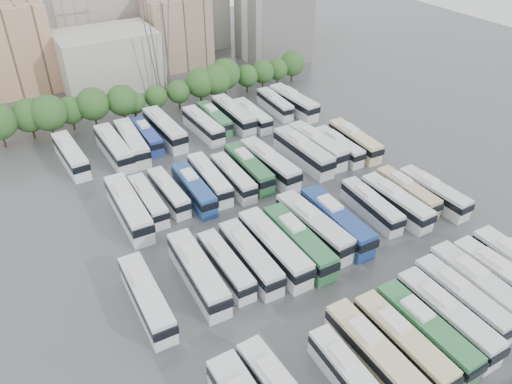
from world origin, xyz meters
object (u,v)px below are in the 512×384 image
bus_r0_s5 (373,353)px  bus_r3_s4 (147,136)px  bus_r2_s4 (194,189)px  bus_r1_s6 (298,242)px  bus_r2_s5 (209,179)px  bus_r2_s13 (355,140)px  bus_r1_s2 (198,272)px  bus_r2_s12 (339,146)px  bus_r1_s7 (313,226)px  bus_r3_s13 (293,102)px  bus_r1_s12 (407,192)px  bus_r0_s9 (461,299)px  bus_r0_s11 (502,278)px  bus_r2_s1 (128,208)px  bus_r3_s12 (275,104)px  bus_r0_s7 (426,331)px  bus_r1_s13 (433,192)px  electricity_pylon (154,3)px  bus_r2_s10 (303,151)px  bus_r1_s5 (274,247)px  bus_r3_s3 (132,142)px  bus_r2_s7 (248,168)px  bus_r3_s5 (165,129)px  bus_r1_s11 (396,202)px  bus_r1_s4 (250,257)px  bus_r1_s3 (226,265)px  bus_r1_s10 (371,205)px  bus_r2_s3 (169,192)px  apartment_tower (274,5)px  bus_r1_s0 (147,298)px  bus_r0_s4 (350,377)px  bus_r3_s7 (203,125)px  bus_r0_s6 (402,343)px  bus_r2_s8 (269,163)px  bus_r0_s10 (479,287)px  bus_r3_s10 (252,115)px  bus_r3_s2 (114,147)px  bus_r3_s9 (233,114)px  bus_r0_s8 (447,316)px  bus_r3_s8 (214,118)px

bus_r0_s5 → bus_r3_s4: (-3.56, 55.00, -0.21)m
bus_r2_s4 → bus_r1_s6: bearing=-69.0°
bus_r2_s5 → bus_r2_s13: (26.67, -1.28, 0.03)m
bus_r1_s2 → bus_r2_s12: bus_r1_s2 is taller
bus_r1_s7 → bus_r3_s13: size_ratio=1.02×
bus_r1_s12 → bus_r0_s9: bearing=-117.6°
bus_r0_s11 → bus_r2_s1: (-32.82, 34.50, 0.15)m
bus_r3_s12 → bus_r1_s6: bearing=-115.0°
bus_r0_s7 → bus_r1_s13: bus_r0_s7 is taller
electricity_pylon → bus_r2_s10: (9.62, -38.01, -16.58)m
bus_r1_s5 → bus_r1_s13: (26.47, -0.74, -0.26)m
bus_r3_s3 → bus_r2_s7: bearing=-49.1°
bus_r1_s5 → bus_r3_s5: size_ratio=0.99×
bus_r1_s7 → bus_r0_s11: bearing=-57.3°
bus_r1_s11 → bus_r2_s4: 28.85m
bus_r0_s7 → bus_r1_s4: bearing=117.6°
bus_r0_s11 → bus_r2_s12: (3.44, 34.76, -0.24)m
bus_r0_s5 → bus_r1_s3: 19.79m
bus_r3_s3 → bus_r1_s10: bearing=-52.8°
bus_r2_s3 → apartment_tower: bearing=44.0°
bus_r1_s13 → bus_r3_s5: 46.14m
bus_r1_s2 → bus_r1_s10: (26.56, 0.61, -0.26)m
bus_r1_s0 → bus_r3_s4: (13.07, 36.98, -0.20)m
bus_r0_s4 → bus_r3_s7: bus_r3_s7 is taller
bus_r1_s5 → bus_r1_s12: size_ratio=1.19×
bus_r0_s6 → bus_r2_s1: size_ratio=0.90×
bus_r1_s3 → bus_r0_s11: bearing=-34.3°
bus_r1_s12 → bus_r3_s12: (-0.27, 35.99, -0.01)m
bus_r1_s2 → bus_r1_s12: bus_r1_s2 is taller
bus_r1_s3 → bus_r2_s8: size_ratio=0.83×
bus_r3_s7 → bus_r2_s7: bearing=-92.4°
bus_r3_s12 → bus_r0_s10: bearing=-94.4°
bus_r1_s7 → bus_r0_s6: bearing=-101.7°
bus_r0_s6 → bus_r1_s12: bus_r0_s6 is taller
bus_r1_s11 → bus_r3_s10: size_ratio=1.07×
bus_r3_s10 → bus_r3_s12: (6.51, 2.42, -0.02)m
electricity_pylon → bus_r1_s13: electricity_pylon is taller
bus_r1_s7 → bus_r3_s7: bus_r1_s7 is taller
bus_r1_s6 → bus_r3_s13: size_ratio=1.00×
bus_r1_s13 → bus_r3_s2: (-36.16, 35.75, 0.20)m
bus_r1_s11 → bus_r1_s13: bus_r1_s11 is taller
bus_r1_s3 → bus_r3_s3: 34.76m
bus_r1_s5 → bus_r2_s10: size_ratio=0.99×
bus_r0_s11 → bus_r3_s10: (-3.29, 52.38, -0.21)m
bus_r3_s7 → bus_r3_s9: 6.78m
bus_r1_s6 → bus_r3_s4: 37.95m
bus_r0_s8 → bus_r3_s2: 56.89m
bus_r1_s2 → bus_r3_s8: bus_r1_s2 is taller
bus_r0_s6 → bus_r0_s9: bus_r0_s6 is taller
bus_r0_s6 → bus_r2_s4: (-6.70, 35.84, -0.08)m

